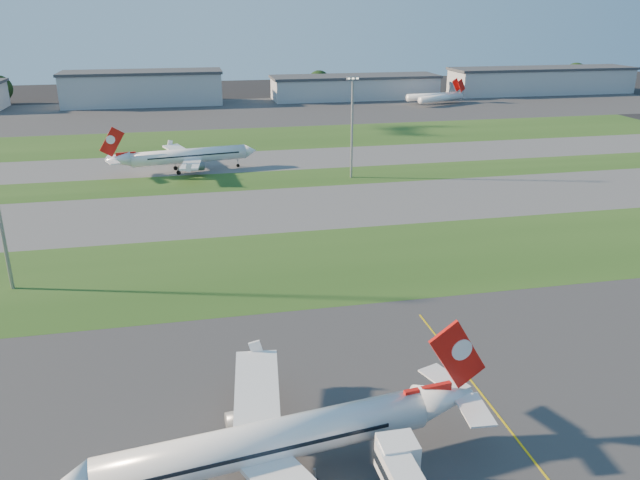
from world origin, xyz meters
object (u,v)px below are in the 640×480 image
object	(u,v)px
mini_jet_far	(432,96)
light_mast_centre	(352,121)
mini_jet_near	(441,98)
airliner_parked	(272,442)
airliner_taxiing	(188,156)

from	to	relation	value
mini_jet_far	light_mast_centre	bearing A→B (deg)	-129.56
mini_jet_near	mini_jet_far	bearing A→B (deg)	84.82
airliner_parked	light_mast_centre	world-z (taller)	light_mast_centre
mini_jet_far	mini_jet_near	bearing A→B (deg)	-81.46
mini_jet_near	light_mast_centre	xyz separation A→B (m)	(-73.16, -117.87, 11.53)
airliner_parked	mini_jet_near	bearing A→B (deg)	56.49
airliner_taxiing	mini_jet_near	bearing A→B (deg)	-147.40
airliner_parked	airliner_taxiing	world-z (taller)	airliner_parked
airliner_parked	mini_jet_far	bearing A→B (deg)	57.46
airliner_parked	airliner_taxiing	bearing A→B (deg)	85.19
airliner_parked	mini_jet_far	world-z (taller)	airliner_parked
airliner_parked	mini_jet_near	size ratio (longest dim) A/B	1.42
airliner_taxiing	light_mast_centre	xyz separation A→B (m)	(41.63, -15.45, 10.63)
airliner_parked	light_mast_centre	distance (m)	113.05
mini_jet_near	light_mast_centre	world-z (taller)	light_mast_centre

